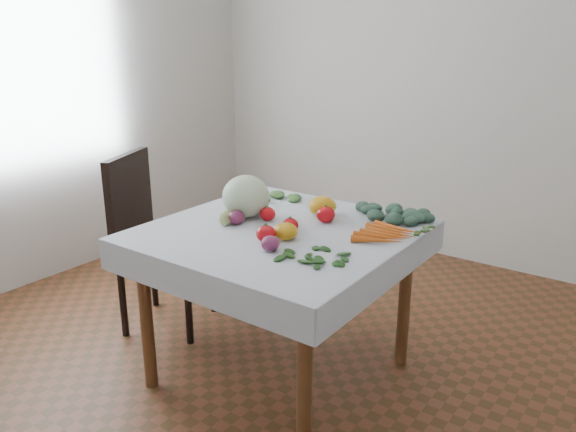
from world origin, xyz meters
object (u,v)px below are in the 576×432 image
table (280,250)px  chair (150,230)px  carrot_bunch (387,234)px  heirloom_back (322,206)px  cabbage (246,196)px

table → chair: (-0.90, 0.01, -0.09)m
table → carrot_bunch: (0.45, 0.18, 0.12)m
table → chair: 0.91m
carrot_bunch → table: bearing=-158.0°
chair → table: bearing=-0.5°
table → carrot_bunch: bearing=22.0°
heirloom_back → cabbage: bearing=-140.9°
chair → heirloom_back: size_ratio=7.33×
heirloom_back → carrot_bunch: 0.41m
cabbage → heirloom_back: (0.29, 0.23, -0.05)m
table → cabbage: cabbage is taller
table → cabbage: size_ratio=4.41×
table → chair: size_ratio=1.01×
cabbage → heirloom_back: 0.37m
cabbage → carrot_bunch: size_ratio=0.86×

